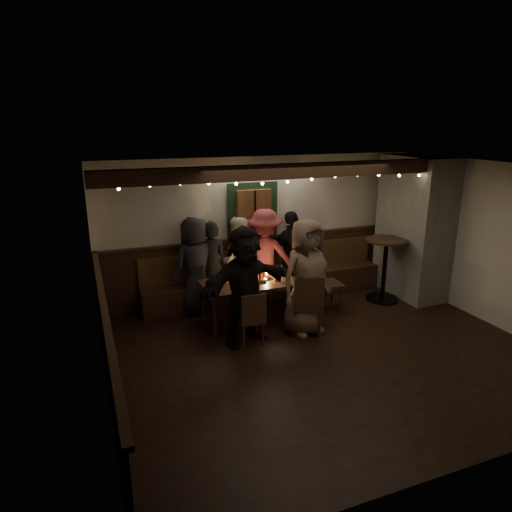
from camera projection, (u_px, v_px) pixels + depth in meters
name	position (u px, v px, depth m)	size (l,w,h in m)	color
room	(342.00, 248.00, 7.91)	(6.02, 5.01, 2.62)	black
dining_table	(260.00, 284.00, 7.49)	(1.91, 0.82, 0.83)	#321E14
chair_near_left	(252.00, 316.00, 6.64)	(0.38, 0.38, 0.83)	#321E14
chair_near_right	(308.00, 302.00, 6.94)	(0.59, 0.59, 0.99)	#321E14
chair_end	(323.00, 279.00, 7.93)	(0.47, 0.47, 0.99)	#321E14
high_top	(385.00, 262.00, 8.29)	(0.73, 0.73, 1.16)	black
person_a	(195.00, 265.00, 7.76)	(0.82, 0.53, 1.67)	black
person_b	(211.00, 265.00, 7.92)	(0.58, 0.38, 1.58)	black
person_c	(237.00, 261.00, 8.09)	(0.78, 0.61, 1.61)	beige
person_d	(265.00, 257.00, 8.17)	(1.11, 0.64, 1.72)	maroon
person_e	(292.00, 255.00, 8.44)	(0.96, 0.40, 1.64)	black
person_f	(245.00, 286.00, 6.65)	(1.66, 0.53, 1.79)	black
person_g	(306.00, 277.00, 6.95)	(0.89, 0.58, 1.82)	brown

